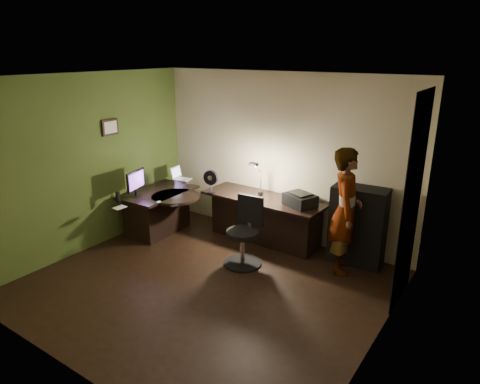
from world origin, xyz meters
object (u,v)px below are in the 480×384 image
Objects in this scene: desk_right at (263,219)px; person at (346,211)px; desk_left at (159,212)px; monitor at (135,187)px; office_chair at (243,233)px; cabinet at (358,226)px.

person reaches higher than desk_right.
desk_left is 0.63× the size of desk_right.
monitor is (-0.11, -0.38, 0.52)m from desk_left.
monitor is at bearing -147.26° from desk_right.
office_chair is (1.96, 0.21, -0.39)m from monitor.
desk_right is 4.21× the size of monitor.
person is (3.21, 0.88, 0.01)m from monitor.
monitor is (-1.77, -1.06, 0.51)m from desk_right.
monitor is 2.01m from office_chair.
desk_left is 0.66m from monitor.
monitor is 0.27× the size of person.
cabinet reaches higher than office_chair.
desk_right is at bearing 63.76° from person.
cabinet is at bearing 4.45° from monitor.
desk_left is at bearing -168.82° from cabinet.
person reaches higher than desk_left.
monitor is 0.48× the size of office_chair.
monitor is 3.33m from person.
cabinet is at bearing 7.41° from desk_right.
cabinet is 1.16× the size of office_chair.
desk_left is 2.65× the size of monitor.
person is (-0.08, -0.33, 0.31)m from cabinet.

